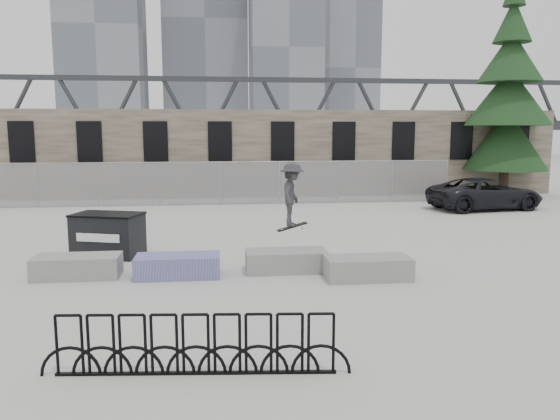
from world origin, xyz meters
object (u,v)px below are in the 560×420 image
object	(u,v)px
suv	(485,194)
skateboarder	(292,195)
dumpster	(108,235)
spruce_tree	(508,100)
planter_center_left	(178,265)
bike_rack	(196,345)
planter_center_right	(286,260)
planter_far_left	(77,266)
planter_offset	(368,267)

from	to	relation	value
suv	skateboarder	bearing A→B (deg)	124.25
dumpster	skateboarder	bearing A→B (deg)	0.63
spruce_tree	skateboarder	world-z (taller)	spruce_tree
spruce_tree	suv	distance (m)	7.11
planter_center_left	bike_rack	bearing A→B (deg)	-83.34
suv	planter_center_left	bearing A→B (deg)	119.63
planter_center_right	suv	size ratio (longest dim) A/B	0.40
bike_rack	dumpster	bearing A→B (deg)	109.10
planter_center_right	spruce_tree	xyz separation A→B (m)	(13.43, 14.14, 4.71)
planter_center_left	planter_center_right	size ratio (longest dim) A/B	1.00
planter_far_left	planter_center_right	bearing A→B (deg)	-0.04
planter_far_left	planter_offset	bearing A→B (deg)	-7.73
spruce_tree	planter_center_right	bearing A→B (deg)	-133.53
dumpster	suv	distance (m)	16.54
spruce_tree	dumpster	bearing A→B (deg)	-146.63
dumpster	spruce_tree	xyz separation A→B (m)	(18.15, 11.95, 4.39)
planter_center_right	skateboarder	bearing A→B (deg)	70.03
planter_offset	spruce_tree	size ratio (longest dim) A/B	0.17
planter_center_left	dumpster	distance (m)	3.19
planter_center_right	suv	distance (m)	13.91
spruce_tree	suv	world-z (taller)	spruce_tree
planter_center_right	suv	bearing A→B (deg)	43.50
bike_rack	suv	bearing A→B (deg)	51.43
planter_far_left	planter_center_right	world-z (taller)	same
planter_center_left	spruce_tree	bearing A→B (deg)	41.76
planter_far_left	skateboarder	size ratio (longest dim) A/B	1.13
skateboarder	planter_center_left	bearing A→B (deg)	123.39
skateboarder	suv	bearing A→B (deg)	-31.17
planter_far_left	bike_rack	xyz separation A→B (m)	(3.01, -5.61, 0.15)
planter_far_left	planter_center_left	xyz separation A→B (m)	(2.38, -0.22, 0.00)
planter_center_right	spruce_tree	bearing A→B (deg)	46.47
planter_center_left	spruce_tree	world-z (taller)	spruce_tree
suv	skateboarder	xyz separation A→B (m)	(-9.85, -8.92, 1.15)
planter_offset	dumpster	size ratio (longest dim) A/B	0.96
bike_rack	skateboarder	distance (m)	6.80
planter_offset	dumpster	xyz separation A→B (m)	(-6.54, 3.11, 0.32)
dumpster	skateboarder	xyz separation A→B (m)	(4.95, -1.54, 1.24)
skateboarder	planter_far_left	bearing A→B (deg)	113.68
planter_offset	skateboarder	xyz separation A→B (m)	(-1.59, 1.58, 1.56)
planter_center_right	bike_rack	bearing A→B (deg)	-109.79
planter_center_right	planter_center_left	bearing A→B (deg)	-175.35
skateboarder	bike_rack	bearing A→B (deg)	176.86
dumpster	bike_rack	size ratio (longest dim) A/B	0.47
dumpster	spruce_tree	world-z (taller)	spruce_tree
dumpster	suv	size ratio (longest dim) A/B	0.42
spruce_tree	suv	bearing A→B (deg)	-126.20
planter_offset	planter_center_left	bearing A→B (deg)	170.97
bike_rack	suv	size ratio (longest dim) A/B	0.90
skateboarder	spruce_tree	bearing A→B (deg)	-27.70
bike_rack	planter_center_right	bearing A→B (deg)	70.21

